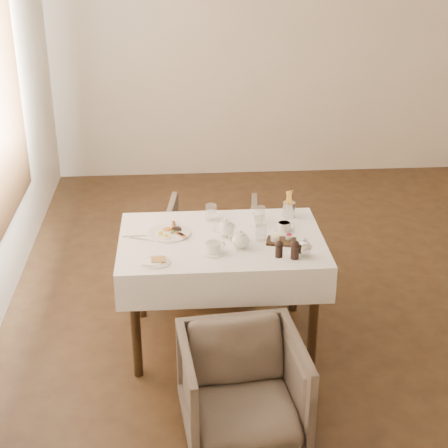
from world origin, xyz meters
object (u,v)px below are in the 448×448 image
at_px(table, 221,255).
at_px(armchair_far, 212,244).
at_px(teapot_centre, 226,227).
at_px(breakfast_plate, 169,232).
at_px(armchair_near, 242,388).

height_order(table, armchair_far, table).
distance_m(armchair_far, teapot_centre, 0.93).
distance_m(armchair_far, breakfast_plate, 0.91).
bearing_deg(armchair_near, armchair_far, 86.32).
relative_size(table, breakfast_plate, 4.72).
xyz_separation_m(breakfast_plate, teapot_centre, (0.35, -0.06, 0.05)).
height_order(armchair_far, breakfast_plate, breakfast_plate).
height_order(table, armchair_near, table).
bearing_deg(teapot_centre, table, -143.83).
height_order(armchair_far, teapot_centre, teapot_centre).
xyz_separation_m(armchair_near, armchair_far, (-0.06, 1.72, 0.02)).
bearing_deg(teapot_centre, breakfast_plate, 159.29).
xyz_separation_m(armchair_far, teapot_centre, (0.04, -0.78, 0.50)).
bearing_deg(armchair_near, breakfast_plate, 104.90).
relative_size(table, teapot_centre, 8.50).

